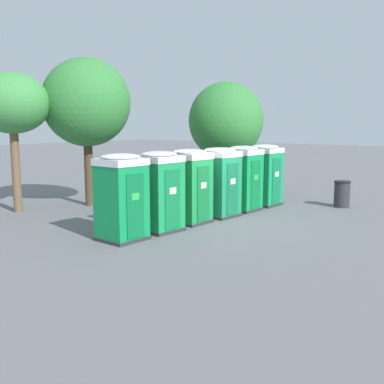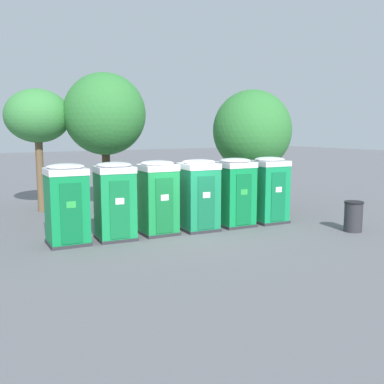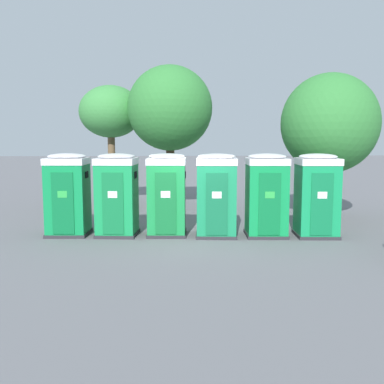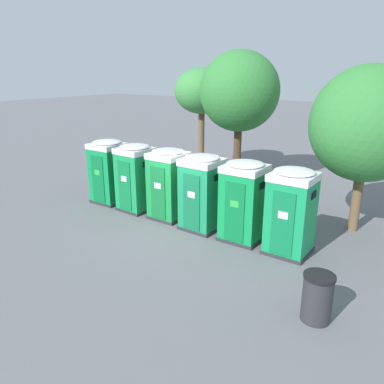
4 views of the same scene
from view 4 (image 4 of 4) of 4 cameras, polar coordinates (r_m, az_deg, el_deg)
ground_plane at (r=13.03m, az=-1.90°, el=-5.04°), size 120.00×120.00×0.00m
portapotty_0 at (r=15.35m, az=-12.59°, el=3.13°), size 1.29×1.25×2.54m
portapotty_1 at (r=14.25m, az=-8.56°, el=2.24°), size 1.33×1.31×2.54m
portapotty_2 at (r=13.31m, az=-3.63°, el=1.28°), size 1.25×1.26×2.54m
portapotty_3 at (r=12.34m, az=1.54°, el=-0.02°), size 1.33×1.30×2.54m
portapotty_4 at (r=11.62m, az=7.87°, el=-1.34°), size 1.29×1.25×2.54m
portapotty_5 at (r=11.02m, az=14.84°, el=-2.86°), size 1.29×1.26×2.54m
street_tree_0 at (r=19.59m, az=1.49°, el=15.01°), size 2.77×2.77×5.30m
street_tree_1 at (r=12.91m, az=25.13°, el=9.28°), size 3.50×3.50×5.33m
street_tree_2 at (r=17.38m, az=7.25°, el=14.90°), size 3.56×3.56×6.02m
trash_can at (r=8.59m, az=18.55°, el=-14.99°), size 0.67×0.67×1.07m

